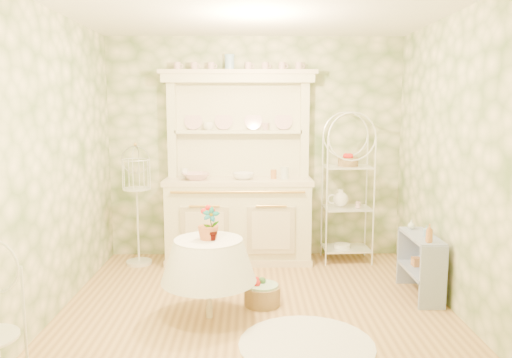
{
  "coord_description": "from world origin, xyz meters",
  "views": [
    {
      "loc": [
        -0.05,
        -4.36,
        1.84
      ],
      "look_at": [
        0.0,
        0.5,
        1.15
      ],
      "focal_mm": 35.0,
      "sensor_mm": 36.0,
      "label": 1
    }
  ],
  "objects_px": {
    "bakers_rack": "(347,192)",
    "birdcage_stand": "(137,208)",
    "kitchen_dresser": "(238,167)",
    "round_table": "(209,277)",
    "side_shelf": "(420,266)",
    "floor_basket": "(262,293)"
  },
  "relations": [
    {
      "from": "bakers_rack",
      "to": "birdcage_stand",
      "type": "xyz_separation_m",
      "value": [
        -2.49,
        -0.12,
        -0.17
      ]
    },
    {
      "from": "bakers_rack",
      "to": "birdcage_stand",
      "type": "distance_m",
      "value": 2.5
    },
    {
      "from": "kitchen_dresser",
      "to": "birdcage_stand",
      "type": "distance_m",
      "value": 1.28
    },
    {
      "from": "round_table",
      "to": "birdcage_stand",
      "type": "bearing_deg",
      "value": 121.91
    },
    {
      "from": "side_shelf",
      "to": "kitchen_dresser",
      "type": "bearing_deg",
      "value": 154.84
    },
    {
      "from": "kitchen_dresser",
      "to": "birdcage_stand",
      "type": "relative_size",
      "value": 1.69
    },
    {
      "from": "side_shelf",
      "to": "round_table",
      "type": "distance_m",
      "value": 2.1
    },
    {
      "from": "kitchen_dresser",
      "to": "birdcage_stand",
      "type": "xyz_separation_m",
      "value": [
        -1.19,
        -0.12,
        -0.47
      ]
    },
    {
      "from": "round_table",
      "to": "floor_basket",
      "type": "bearing_deg",
      "value": 31.06
    },
    {
      "from": "side_shelf",
      "to": "round_table",
      "type": "bearing_deg",
      "value": -158.6
    },
    {
      "from": "side_shelf",
      "to": "floor_basket",
      "type": "relative_size",
      "value": 1.98
    },
    {
      "from": "birdcage_stand",
      "to": "floor_basket",
      "type": "relative_size",
      "value": 3.84
    },
    {
      "from": "bakers_rack",
      "to": "round_table",
      "type": "xyz_separation_m",
      "value": [
        -1.53,
        -1.67,
        -0.47
      ]
    },
    {
      "from": "bakers_rack",
      "to": "floor_basket",
      "type": "relative_size",
      "value": 4.79
    },
    {
      "from": "bakers_rack",
      "to": "kitchen_dresser",
      "type": "bearing_deg",
      "value": 177.17
    },
    {
      "from": "kitchen_dresser",
      "to": "bakers_rack",
      "type": "height_order",
      "value": "kitchen_dresser"
    },
    {
      "from": "bakers_rack",
      "to": "birdcage_stand",
      "type": "height_order",
      "value": "bakers_rack"
    },
    {
      "from": "floor_basket",
      "to": "round_table",
      "type": "bearing_deg",
      "value": -148.94
    },
    {
      "from": "floor_basket",
      "to": "kitchen_dresser",
      "type": "bearing_deg",
      "value": 100.46
    },
    {
      "from": "birdcage_stand",
      "to": "floor_basket",
      "type": "xyz_separation_m",
      "value": [
        1.44,
        -1.26,
        -0.56
      ]
    },
    {
      "from": "kitchen_dresser",
      "to": "side_shelf",
      "type": "bearing_deg",
      "value": -32.7
    },
    {
      "from": "side_shelf",
      "to": "floor_basket",
      "type": "height_order",
      "value": "side_shelf"
    }
  ]
}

